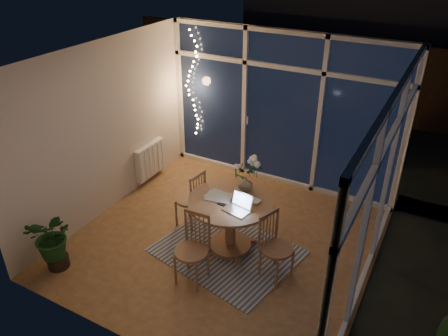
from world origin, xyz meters
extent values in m
plane|color=brown|center=(0.00, 0.00, 0.00)|extent=(4.00, 4.00, 0.00)
plane|color=white|center=(0.00, 0.00, 2.60)|extent=(4.00, 4.00, 0.00)
cube|color=silver|center=(0.00, 2.00, 1.30)|extent=(4.00, 0.04, 2.60)
cube|color=silver|center=(0.00, -2.00, 1.30)|extent=(4.00, 0.04, 2.60)
cube|color=silver|center=(-2.00, 0.00, 1.30)|extent=(0.04, 4.00, 2.60)
cube|color=silver|center=(2.00, 0.00, 1.30)|extent=(0.04, 4.00, 2.60)
cube|color=white|center=(0.00, 1.96, 1.30)|extent=(4.00, 0.10, 2.60)
cube|color=white|center=(1.96, 0.00, 1.30)|extent=(0.10, 4.00, 2.60)
cube|color=white|center=(-1.94, 0.90, 0.40)|extent=(0.10, 0.70, 0.58)
cube|color=black|center=(0.50, 5.00, -0.06)|extent=(12.00, 6.00, 0.10)
cube|color=#361C13|center=(0.00, 5.50, 0.90)|extent=(11.00, 0.08, 1.80)
cube|color=#373942|center=(0.30, 8.50, 2.20)|extent=(7.00, 3.00, 2.20)
sphere|color=black|center=(-0.80, 3.40, 0.45)|extent=(0.90, 0.90, 0.90)
cube|color=beige|center=(0.15, -0.18, 0.01)|extent=(2.05, 1.77, 0.01)
cylinder|color=#8D613F|center=(0.15, -0.08, 0.39)|extent=(1.35, 1.35, 0.78)
cube|color=#8D613F|center=(-0.63, 0.11, 0.47)|extent=(0.48, 0.48, 0.94)
cube|color=#8D613F|center=(0.93, -0.31, 0.46)|extent=(0.54, 0.54, 0.92)
cube|color=#8D613F|center=(0.03, -0.88, 0.48)|extent=(0.46, 0.46, 0.95)
imported|color=silver|center=(0.21, 0.23, 0.89)|extent=(0.24, 0.24, 0.21)
imported|color=white|center=(0.46, 0.02, 0.80)|extent=(0.18, 0.18, 0.04)
cube|color=silver|center=(-0.04, -0.07, 0.79)|extent=(0.36, 0.28, 0.01)
cube|color=black|center=(0.10, -0.23, 0.79)|extent=(0.11, 0.06, 0.01)
imported|color=#18451D|center=(-1.65, -1.51, 0.38)|extent=(0.61, 0.55, 0.76)
camera|label=1|loc=(2.38, -4.35, 3.93)|focal=35.00mm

